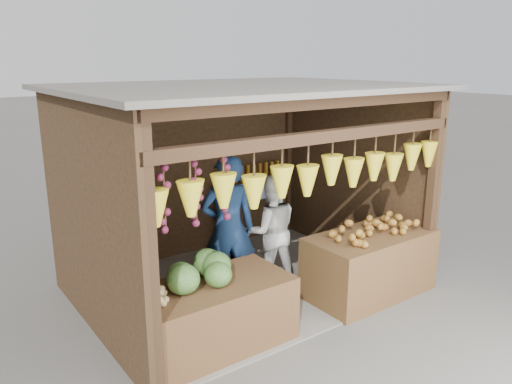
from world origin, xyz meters
The scene contains 12 objects.
ground centered at (0.00, 0.00, 0.00)m, with size 80.00×80.00×0.00m, color #514F49.
stall_structure centered at (-0.03, -0.04, 1.67)m, with size 4.30×3.30×2.66m.
back_shelf centered at (1.05, 1.28, 0.87)m, with size 1.25×0.32×1.32m.
counter_left centered at (-1.13, -1.01, 0.36)m, with size 1.74×0.85×0.72m, color #4D2E19.
counter_right centered at (1.19, -1.13, 0.41)m, with size 1.69×0.85×0.81m, color #4F351A.
stool centered at (-1.66, 0.10, 0.13)m, with size 0.29×0.29×0.27m, color black.
man_standing centered at (-0.35, -0.17, 0.93)m, with size 0.68×0.45×1.86m, color #142A4C.
woman_standing centered at (0.34, -0.15, 0.76)m, with size 0.73×0.57×1.51m, color silver.
vendor_seated centered at (-1.66, 0.10, 0.77)m, with size 0.49×0.32×1.01m, color brown.
melon_pile centered at (-1.18, -0.94, 0.88)m, with size 1.00×0.50×0.32m, color #154F17, non-canonical shape.
tanfruit_pile centered at (-1.72, -1.03, 0.79)m, with size 0.34×0.40×0.13m, color tan, non-canonical shape.
mango_pile centered at (1.21, -1.14, 0.92)m, with size 1.40×0.64×0.22m, color #B23B17, non-canonical shape.
Camera 1 is at (-3.50, -5.08, 2.95)m, focal length 35.00 mm.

